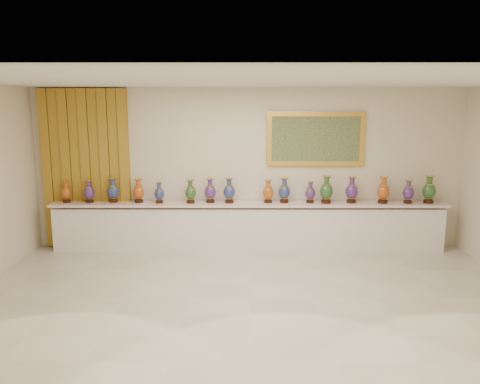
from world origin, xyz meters
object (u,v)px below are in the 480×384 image
object	(u,v)px
vase_0	(66,193)
vase_1	(89,192)
counter	(248,227)
vase_2	(113,191)

from	to	relation	value
vase_0	vase_1	distance (m)	0.43
counter	vase_0	world-z (taller)	vase_0
counter	vase_0	xyz separation A→B (m)	(-3.37, 0.01, 0.64)
vase_1	vase_2	bearing A→B (deg)	2.66
counter	vase_2	bearing A→B (deg)	179.65
counter	vase_1	distance (m)	3.02
counter	vase_1	size ratio (longest dim) A/B	17.17
vase_0	vase_2	xyz separation A→B (m)	(0.87, 0.00, 0.03)
vase_0	vase_1	world-z (taller)	vase_1
vase_2	vase_1	bearing A→B (deg)	-177.34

